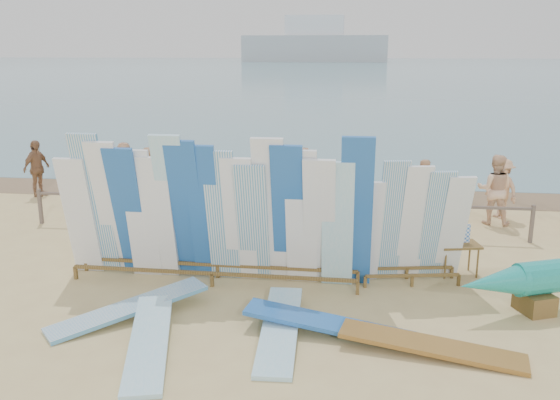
# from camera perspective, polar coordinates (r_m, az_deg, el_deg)

# --- Properties ---
(ground) EXTENTS (160.00, 160.00, 0.00)m
(ground) POSITION_cam_1_polar(r_m,az_deg,el_deg) (11.67, -2.73, -7.56)
(ground) COLOR tan
(ground) RESTS_ON ground
(ocean) EXTENTS (320.00, 240.00, 0.02)m
(ocean) POSITION_cam_1_polar(r_m,az_deg,el_deg) (138.73, 6.76, 12.56)
(ocean) COLOR slate
(ocean) RESTS_ON ground
(wet_sand_strip) EXTENTS (40.00, 2.60, 0.01)m
(wet_sand_strip) POSITION_cam_1_polar(r_m,az_deg,el_deg) (18.48, 1.17, 0.77)
(wet_sand_strip) COLOR brown
(wet_sand_strip) RESTS_ON ground
(distant_ship) EXTENTS (45.00, 8.00, 14.00)m
(distant_ship) POSITION_cam_1_polar(r_m,az_deg,el_deg) (191.16, 3.33, 14.72)
(distant_ship) COLOR #999EA3
(distant_ship) RESTS_ON ocean
(fence) EXTENTS (12.08, 0.08, 0.90)m
(fence) POSITION_cam_1_polar(r_m,az_deg,el_deg) (14.28, -0.66, -0.73)
(fence) COLOR #67574D
(fence) RESTS_ON ground
(main_surfboard_rack) EXTENTS (5.89, 0.90, 2.93)m
(main_surfboard_rack) POSITION_cam_1_polar(r_m,az_deg,el_deg) (11.14, -6.42, -1.58)
(main_surfboard_rack) COLOR brown
(main_surfboard_rack) RESTS_ON ground
(side_surfboard_rack) EXTENTS (2.18, 0.98, 2.44)m
(side_surfboard_rack) POSITION_cam_1_polar(r_m,az_deg,el_deg) (11.37, 12.61, -2.62)
(side_surfboard_rack) COLOR brown
(side_surfboard_rack) RESTS_ON ground
(vendor_table) EXTENTS (0.88, 0.70, 1.04)m
(vendor_table) POSITION_cam_1_polar(r_m,az_deg,el_deg) (12.26, 16.74, -5.37)
(vendor_table) COLOR brown
(vendor_table) RESTS_ON ground
(flat_board_c) EXTENTS (2.76, 1.05, 0.24)m
(flat_board_c) POSITION_cam_1_polar(r_m,az_deg,el_deg) (9.30, 14.32, -14.10)
(flat_board_c) COLOR olive
(flat_board_c) RESTS_ON ground
(flat_board_a) EXTENTS (1.22, 2.75, 0.27)m
(flat_board_a) POSITION_cam_1_polar(r_m,az_deg,el_deg) (9.35, -12.43, -13.81)
(flat_board_a) COLOR #8CCBE1
(flat_board_a) RESTS_ON ground
(flat_board_e) EXTENTS (2.37, 2.23, 0.34)m
(flat_board_e) POSITION_cam_1_polar(r_m,az_deg,el_deg) (10.40, -14.29, -10.89)
(flat_board_e) COLOR silver
(flat_board_e) RESTS_ON ground
(flat_board_b) EXTENTS (0.68, 2.72, 0.23)m
(flat_board_b) POSITION_cam_1_polar(r_m,az_deg,el_deg) (9.53, -0.00, -12.85)
(flat_board_b) COLOR #8CCBE1
(flat_board_b) RESTS_ON ground
(flat_board_d) EXTENTS (2.75, 0.94, 0.33)m
(flat_board_d) POSITION_cam_1_polar(r_m,az_deg,el_deg) (9.61, 4.72, -12.65)
(flat_board_d) COLOR #225BAC
(flat_board_d) RESTS_ON ground
(beach_chair_left) EXTENTS (0.60, 0.63, 0.92)m
(beach_chair_left) POSITION_cam_1_polar(r_m,az_deg,el_deg) (15.57, -1.15, -0.83)
(beach_chair_left) COLOR red
(beach_chair_left) RESTS_ON ground
(beach_chair_right) EXTENTS (0.59, 0.61, 0.85)m
(beach_chair_right) POSITION_cam_1_polar(r_m,az_deg,el_deg) (15.13, 7.03, -1.47)
(beach_chair_right) COLOR red
(beach_chair_right) RESTS_ON ground
(stroller) EXTENTS (0.65, 0.84, 1.04)m
(stroller) POSITION_cam_1_polar(r_m,az_deg,el_deg) (15.38, 12.16, -0.78)
(stroller) COLOR red
(stroller) RESTS_ON ground
(beachgoer_9) EXTENTS (0.90, 1.09, 1.59)m
(beachgoer_9) POSITION_cam_1_polar(r_m,az_deg,el_deg) (16.59, 20.56, 1.06)
(beachgoer_9) COLOR tan
(beachgoer_9) RESTS_ON ground
(beachgoer_7) EXTENTS (0.32, 0.58, 1.56)m
(beachgoer_7) POSITION_cam_1_polar(r_m,az_deg,el_deg) (16.00, 13.81, 1.06)
(beachgoer_7) COLOR #8C6042
(beachgoer_7) RESTS_ON ground
(beachgoer_11) EXTENTS (1.46, 0.53, 1.55)m
(beachgoer_11) POSITION_cam_1_polar(r_m,az_deg,el_deg) (19.12, -14.68, 3.14)
(beachgoer_11) COLOR beige
(beachgoer_11) RESTS_ON ground
(beachgoer_8) EXTENTS (0.94, 0.60, 1.79)m
(beachgoer_8) POSITION_cam_1_polar(r_m,az_deg,el_deg) (15.90, 19.96, 0.94)
(beachgoer_8) COLOR beige
(beachgoer_8) RESTS_ON ground
(beachgoer_6) EXTENTS (0.37, 0.76, 1.54)m
(beachgoer_6) POSITION_cam_1_polar(r_m,az_deg,el_deg) (15.06, 11.33, 0.33)
(beachgoer_6) COLOR tan
(beachgoer_6) RESTS_ON ground
(beachgoer_1) EXTENTS (0.58, 0.69, 1.67)m
(beachgoer_1) POSITION_cam_1_polar(r_m,az_deg,el_deg) (17.20, -12.36, 2.25)
(beachgoer_1) COLOR #8C6042
(beachgoer_1) RESTS_ON ground
(beachgoer_5) EXTENTS (1.16, 1.67, 1.73)m
(beachgoer_5) POSITION_cam_1_polar(r_m,az_deg,el_deg) (16.55, 2.10, 2.20)
(beachgoer_5) COLOR beige
(beachgoer_5) RESTS_ON ground
(beachgoer_extra_1) EXTENTS (0.66, 1.07, 1.70)m
(beachgoer_extra_1) POSITION_cam_1_polar(r_m,az_deg,el_deg) (19.28, -22.38, 2.83)
(beachgoer_extra_1) COLOR #8C6042
(beachgoer_extra_1) RESTS_ON ground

